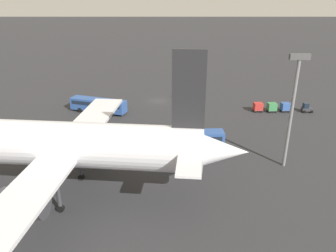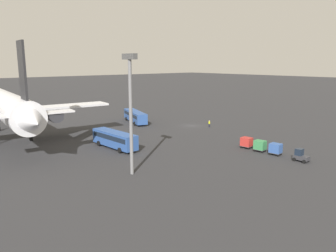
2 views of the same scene
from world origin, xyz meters
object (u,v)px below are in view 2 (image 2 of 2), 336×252
Objects in this scene: airplane at (7,107)px; shuttle_bus_near at (135,116)px; baggage_tug at (301,156)px; cargo_cart_red at (247,142)px; cargo_cart_blue at (276,148)px; worker_person at (209,124)px; cargo_cart_green at (260,145)px; shuttle_bus_far at (115,138)px.

airplane is 32.64m from shuttle_bus_near.
airplane is at bearing 34.52° from baggage_tug.
cargo_cart_blue is at bearing 179.72° from cargo_cart_red.
worker_person is (-16.18, -42.40, -6.43)m from airplane.
cargo_cart_green is 1.00× the size of cargo_cart_red.
shuttle_bus_near is at bearing 0.64° from cargo_cart_red.
cargo_cart_blue is at bearing -142.54° from shuttle_bus_far.
cargo_cart_red is (-35.81, -0.40, -0.65)m from shuttle_bus_near.
shuttle_bus_near reaches higher than cargo_cart_blue.
cargo_cart_green is (-19.51, -18.73, -0.72)m from shuttle_bus_far.
shuttle_bus_near is 41.97m from cargo_cart_blue.
airplane is 4.22× the size of shuttle_bus_far.
cargo_cart_green is (-21.38, 10.03, 0.32)m from worker_person.
baggage_tug is 4.74m from cargo_cart_blue.
shuttle_bus_near reaches higher than cargo_cart_green.
cargo_cart_red is at bearing -160.87° from shuttle_bus_near.
shuttle_bus_far is 28.84m from worker_person.
airplane is at bearing 40.76° from cargo_cart_green.
cargo_cart_green and cargo_cart_red have the same top height.
baggage_tug is 1.13× the size of cargo_cart_blue.
airplane is at bearing 34.64° from shuttle_bus_far.
cargo_cart_blue is at bearing 158.01° from worker_person.
cargo_cart_green is (-38.89, -0.22, -0.65)m from shuttle_bus_near.
shuttle_bus_near is 6.10× the size of cargo_cart_blue.
baggage_tug is at bearing -161.34° from shuttle_bus_near.
shuttle_bus_far reaches higher than shuttle_bus_near.
shuttle_bus_near is at bearing 0.33° from cargo_cart_green.
cargo_cart_blue is 6.16m from cargo_cart_red.
airplane is at bearing 38.67° from cargo_cart_blue.
shuttle_bus_far is at bearing 33.40° from baggage_tug.
shuttle_bus_far is 25.06m from cargo_cart_red.
worker_person is 23.62m from cargo_cart_green.
worker_person is 0.81× the size of cargo_cart_red.
cargo_cart_red is at bearing -3.33° from cargo_cart_green.
shuttle_bus_near is (1.33, -32.15, -5.45)m from airplane.
shuttle_bus_far is at bearing 93.72° from worker_person.
cargo_cart_red is at bearing -2.29° from baggage_tug.
shuttle_bus_near is 26.80m from shuttle_bus_far.
shuttle_bus_far is (-18.05, -13.64, -5.39)m from airplane.
airplane reaches higher than shuttle_bus_near.
worker_person is at bearing -131.18° from shuttle_bus_near.
cargo_cart_green is at bearing -138.60° from shuttle_bus_far.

